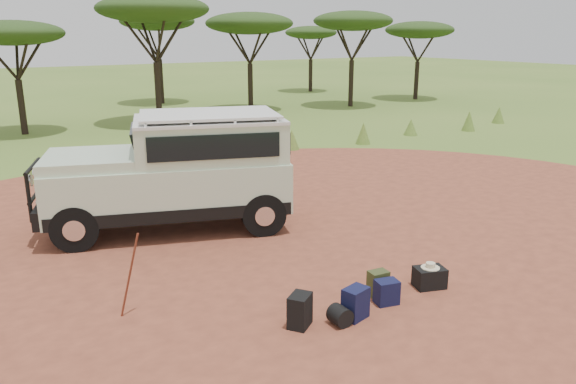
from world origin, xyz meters
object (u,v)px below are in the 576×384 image
backpack_olive (378,284)px  walking_staff (130,275)px  safari_vehicle (177,174)px  backpack_black (300,311)px  backpack_navy (355,303)px  hard_case (430,278)px  duffel_navy (387,292)px

backpack_olive → walking_staff: bearing=163.5°
safari_vehicle → backpack_black: safari_vehicle is taller
backpack_navy → safari_vehicle: bearing=83.2°
backpack_black → backpack_navy: (0.86, -0.26, -0.00)m
backpack_navy → hard_case: size_ratio=0.99×
walking_staff → duffel_navy: (3.63, -1.86, -0.48)m
backpack_black → hard_case: 2.66m
walking_staff → backpack_olive: 4.05m
backpack_navy → backpack_olive: size_ratio=1.15×
safari_vehicle → backpack_black: 5.28m
hard_case → backpack_navy: bearing=-156.1°
walking_staff → duffel_navy: size_ratio=3.42×
hard_case → walking_staff: bearing=177.5°
backpack_black → backpack_olive: bearing=-30.1°
safari_vehicle → backpack_navy: size_ratio=11.11×
backpack_navy → backpack_olive: (0.82, 0.40, -0.03)m
safari_vehicle → backpack_olive: 5.36m
backpack_black → duffel_navy: (1.61, -0.15, -0.06)m
backpack_olive → backpack_navy: bearing=-147.5°
walking_staff → hard_case: size_ratio=2.72×
safari_vehicle → walking_staff: size_ratio=4.06×
backpack_navy → hard_case: 1.80m
safari_vehicle → backpack_black: (-0.19, -5.18, -0.99)m
walking_staff → duffel_navy: bearing=-97.0°
backpack_olive → duffel_navy: (-0.08, -0.30, -0.02)m
backpack_olive → duffel_navy: backpack_olive is taller
backpack_navy → duffel_navy: (0.74, 0.11, -0.05)m
backpack_navy → walking_staff: bearing=131.8°
walking_staff → hard_case: bearing=-90.9°
duffel_navy → hard_case: size_ratio=0.80×
duffel_navy → hard_case: duffel_navy is taller
backpack_navy → duffel_navy: 0.75m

